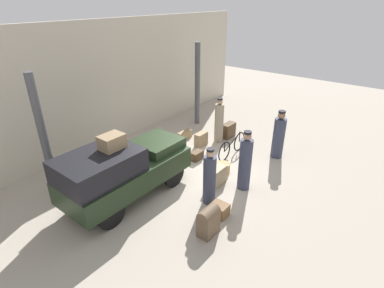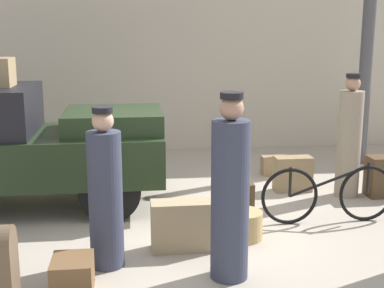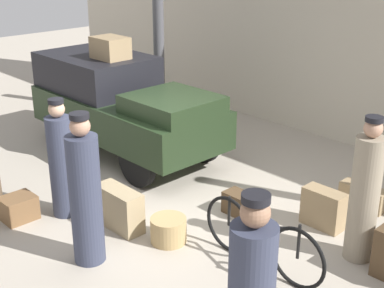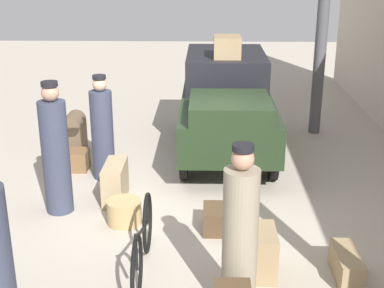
# 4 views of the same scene
# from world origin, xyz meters

# --- Properties ---
(ground_plane) EXTENTS (30.00, 30.00, 0.00)m
(ground_plane) POSITION_xyz_m (0.00, 0.00, 0.00)
(ground_plane) COLOR #A89E8E
(station_building_facade) EXTENTS (16.00, 0.15, 4.50)m
(station_building_facade) POSITION_xyz_m (0.00, 4.08, 2.25)
(station_building_facade) COLOR beige
(station_building_facade) RESTS_ON ground
(canopy_pillar_left) EXTENTS (0.22, 0.22, 3.52)m
(canopy_pillar_left) POSITION_xyz_m (-3.25, 2.56, 1.76)
(canopy_pillar_left) COLOR #4C4C51
(canopy_pillar_left) RESTS_ON ground
(truck) EXTENTS (3.72, 1.56, 1.66)m
(truck) POSITION_xyz_m (-2.18, 0.75, 0.93)
(truck) COLOR black
(truck) RESTS_ON ground
(bicycle) EXTENTS (1.73, 0.04, 0.77)m
(bicycle) POSITION_xyz_m (1.87, -0.30, 0.37)
(bicycle) COLOR black
(bicycle) RESTS_ON ground
(wicker_basket) EXTENTS (0.46, 0.46, 0.33)m
(wicker_basket) POSITION_xyz_m (0.69, -0.69, 0.16)
(wicker_basket) COLOR tan
(wicker_basket) RESTS_ON ground
(porter_carrying_trunk) EXTENTS (0.35, 0.35, 1.66)m
(porter_carrying_trunk) POSITION_xyz_m (-0.85, -1.23, 0.76)
(porter_carrying_trunk) COLOR #33384C
(porter_carrying_trunk) RESTS_ON ground
(conductor_in_dark_uniform) EXTENTS (0.37, 0.37, 1.84)m
(conductor_in_dark_uniform) POSITION_xyz_m (0.35, -1.64, 0.85)
(conductor_in_dark_uniform) COLOR #33384C
(conductor_in_dark_uniform) RESTS_ON ground
(porter_standing_middle) EXTENTS (0.34, 0.34, 1.78)m
(porter_standing_middle) POSITION_xyz_m (2.54, 0.72, 0.83)
(porter_standing_middle) COLOR gray
(porter_standing_middle) RESTS_ON ground
(trunk_large_brown) EXTENTS (0.38, 0.44, 0.33)m
(trunk_large_brown) POSITION_xyz_m (-1.15, -1.78, 0.17)
(trunk_large_brown) COLOR brown
(trunk_large_brown) RESTS_ON ground
(suitcase_black_upright) EXTENTS (0.47, 0.28, 0.31)m
(suitcase_black_upright) POSITION_xyz_m (0.85, 0.50, 0.16)
(suitcase_black_upright) COLOR #4C3823
(suitcase_black_upright) RESTS_ON ground
(trunk_umber_medium) EXTENTS (0.66, 0.25, 0.32)m
(trunk_umber_medium) POSITION_xyz_m (1.91, 1.94, 0.16)
(trunk_umber_medium) COLOR #937A56
(trunk_umber_medium) RESTS_ON ground
(suitcase_small_leather) EXTENTS (0.73, 0.29, 0.56)m
(suitcase_small_leather) POSITION_xyz_m (-0.02, -0.92, 0.28)
(suitcase_small_leather) COLOR #9E8966
(suitcase_small_leather) RESTS_ON ground
(suitcase_tan_flat) EXTENTS (0.56, 0.26, 0.53)m
(suitcase_tan_flat) POSITION_xyz_m (1.83, 1.04, 0.26)
(suitcase_tan_flat) COLOR #937A56
(suitcase_tan_flat) RESTS_ON ground
(trunk_on_truck_roof) EXTENTS (0.61, 0.47, 0.37)m
(trunk_on_truck_roof) POSITION_xyz_m (-2.39, 0.75, 1.85)
(trunk_on_truck_roof) COLOR #937A56
(trunk_on_truck_roof) RESTS_ON truck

